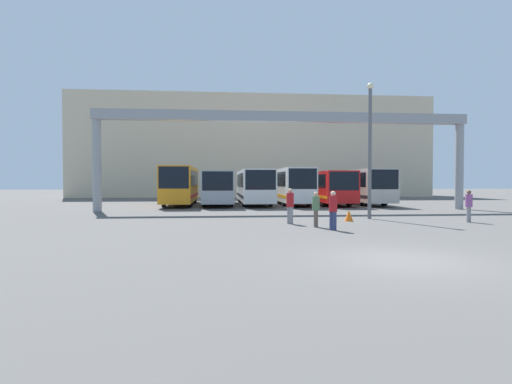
{
  "coord_description": "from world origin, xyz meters",
  "views": [
    {
      "loc": [
        -4.78,
        -10.08,
        2.07
      ],
      "look_at": [
        -1.99,
        20.17,
        1.29
      ],
      "focal_mm": 28.0,
      "sensor_mm": 36.0,
      "label": 1
    }
  ],
  "objects": [
    {
      "name": "pedestrian_near_left",
      "position": [
        7.91,
        9.16,
        0.87
      ],
      "size": [
        0.34,
        0.34,
        1.65
      ],
      "rotation": [
        0.0,
        0.0,
        3.95
      ],
      "color": "gray",
      "rests_on": "ground"
    },
    {
      "name": "bus_slot_5",
      "position": [
        8.18,
        26.09,
        1.81
      ],
      "size": [
        2.45,
        11.89,
        3.13
      ],
      "color": "beige",
      "rests_on": "ground"
    },
    {
      "name": "overhead_gantry",
      "position": [
        0.0,
        18.4,
        5.9
      ],
      "size": [
        27.02,
        0.8,
        7.08
      ],
      "color": "gray",
      "rests_on": "ground"
    },
    {
      "name": "bus_slot_3",
      "position": [
        1.64,
        26.19,
        1.85
      ],
      "size": [
        2.43,
        12.08,
        3.2
      ],
      "color": "silver",
      "rests_on": "ground"
    },
    {
      "name": "ground_plane",
      "position": [
        0.0,
        0.0,
        0.0
      ],
      "size": [
        200.0,
        200.0,
        0.0
      ],
      "primitive_type": "plane",
      "color": "#514F4C"
    },
    {
      "name": "pedestrian_far_center",
      "position": [
        -0.39,
        7.74,
        0.85
      ],
      "size": [
        0.33,
        0.33,
        1.61
      ],
      "rotation": [
        0.0,
        0.0,
        1.45
      ],
      "color": "brown",
      "rests_on": "ground"
    },
    {
      "name": "bus_slot_1",
      "position": [
        -4.91,
        25.76,
        1.71
      ],
      "size": [
        2.56,
        11.22,
        2.95
      ],
      "color": "#999EA5",
      "rests_on": "ground"
    },
    {
      "name": "bus_slot_0",
      "position": [
        -8.18,
        25.64,
        1.91
      ],
      "size": [
        2.47,
        10.98,
        3.32
      ],
      "color": "orange",
      "rests_on": "ground"
    },
    {
      "name": "bus_slot_2",
      "position": [
        -1.64,
        26.38,
        1.78
      ],
      "size": [
        2.59,
        12.46,
        3.08
      ],
      "color": "silver",
      "rests_on": "ground"
    },
    {
      "name": "pedestrian_mid_right",
      "position": [
        0.05,
        6.52,
        0.89
      ],
      "size": [
        0.35,
        0.35,
        1.67
      ],
      "rotation": [
        0.0,
        0.0,
        2.13
      ],
      "color": "navy",
      "rests_on": "ground"
    },
    {
      "name": "traffic_cone",
      "position": [
        1.99,
        10.26,
        0.29
      ],
      "size": [
        0.46,
        0.46,
        0.58
      ],
      "color": "orange",
      "rests_on": "ground"
    },
    {
      "name": "lamp_post",
      "position": [
        3.59,
        11.53,
        4.14
      ],
      "size": [
        0.36,
        0.36,
        7.57
      ],
      "color": "#595B60",
      "rests_on": "ground"
    },
    {
      "name": "bus_slot_4",
      "position": [
        4.91,
        25.16,
        1.71
      ],
      "size": [
        2.59,
        10.02,
        2.96
      ],
      "color": "red",
      "rests_on": "ground"
    },
    {
      "name": "pedestrian_near_right",
      "position": [
        -1.31,
        9.24,
        0.92
      ],
      "size": [
        0.36,
        0.36,
        1.74
      ],
      "rotation": [
        0.0,
        0.0,
        2.11
      ],
      "color": "gray",
      "rests_on": "ground"
    },
    {
      "name": "building_backdrop",
      "position": [
        0.0,
        48.27,
        6.87
      ],
      "size": [
        48.89,
        12.0,
        13.75
      ],
      "color": "beige",
      "rests_on": "ground"
    }
  ]
}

